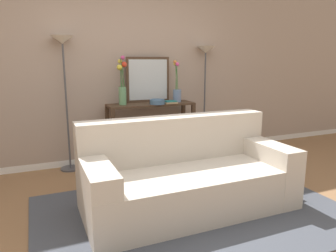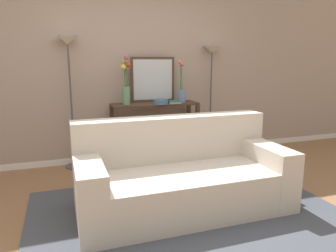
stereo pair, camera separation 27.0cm
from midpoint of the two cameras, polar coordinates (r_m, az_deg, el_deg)
ground_plane at (r=3.05m, az=3.88°, el=-16.79°), size 16.00×16.00×0.02m
back_wall at (r=4.64m, az=-5.99°, el=12.88°), size 12.00×0.15×3.09m
area_rug at (r=3.16m, az=6.02°, el=-15.42°), size 2.93×1.98×0.01m
couch at (r=3.17m, az=4.89°, el=-9.27°), size 2.04×0.93×0.88m
console_table at (r=4.49m, az=-0.64°, el=0.72°), size 1.22×0.38×0.86m
floor_lamp_left at (r=4.32m, az=-15.75°, el=10.39°), size 0.28×0.28×1.75m
floor_lamp_right at (r=4.90m, az=9.46°, el=9.94°), size 0.28×0.28×1.66m
wall_mirror at (r=4.57m, az=-1.05°, el=8.38°), size 0.64×0.02×0.64m
vase_tall_flowers at (r=4.32m, az=-5.84°, el=7.47°), size 0.14×0.12×0.65m
vase_short_flowers at (r=4.57m, az=4.16°, el=6.32°), size 0.12×0.12×0.60m
fruit_bowl at (r=4.35m, az=0.45°, el=4.42°), size 0.21×0.21×0.07m
book_stack at (r=4.41m, az=2.85°, el=4.31°), size 0.18×0.15×0.04m
book_row_under_console at (r=4.53m, az=-4.96°, el=-6.20°), size 0.29×0.17×0.12m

